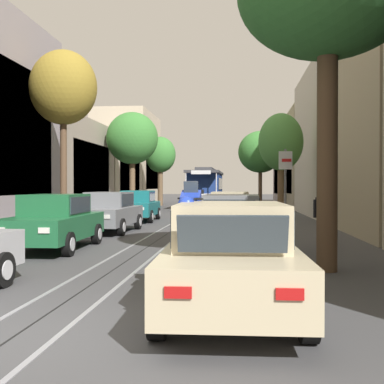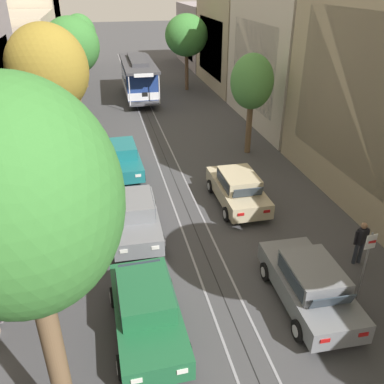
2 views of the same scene
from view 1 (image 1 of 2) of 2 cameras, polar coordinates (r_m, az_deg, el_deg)
ground_plane at (r=27.71m, az=-0.09°, el=-3.05°), size 160.00×160.00×0.00m
trolley_track_rails at (r=31.19m, az=0.54°, el=-2.62°), size 1.14×63.06×0.01m
building_facade_left at (r=34.89m, az=-14.69°, el=4.49°), size 5.68×54.76×9.87m
building_facade_right at (r=30.16m, az=18.44°, el=5.57°), size 5.76×54.76×10.89m
parked_car_green_second_left at (r=14.46m, az=-15.95°, el=-3.37°), size 2.06×4.39×1.58m
parked_car_grey_mid_left at (r=19.37m, az=-9.80°, el=-2.32°), size 2.06×4.39×1.58m
parked_car_teal_fourth_left at (r=25.23m, az=-6.42°, el=-1.61°), size 2.09×4.40×1.58m
parked_car_beige_near_right at (r=7.03m, az=4.62°, el=-7.66°), size 2.08×4.40×1.58m
parked_car_grey_second_right at (r=13.47m, az=4.69°, el=-3.64°), size 2.08×4.40×1.58m
parked_car_beige_mid_right at (r=20.09m, az=4.52°, el=-2.20°), size 2.00×4.36×1.58m
street_tree_kerb_left_second at (r=22.68m, az=-14.95°, el=11.68°), size 3.01×2.54×7.87m
street_tree_kerb_left_mid at (r=34.76m, az=-7.08°, el=6.25°), size 3.69×3.18×7.07m
street_tree_kerb_left_fourth at (r=45.20m, az=-3.77°, el=4.29°), size 2.88×2.44×6.41m
street_tree_kerb_right_second at (r=26.09m, az=10.43°, el=5.72°), size 2.36×2.49×5.67m
street_tree_kerb_right_mid at (r=41.61m, az=8.06°, el=4.68°), size 3.75×3.46×6.50m
cable_car_trolley at (r=40.00m, az=1.64°, el=0.49°), size 2.63×9.15×3.28m
motorcycle_with_rider at (r=7.71m, az=-0.40°, el=-5.45°), size 0.49×1.81×1.90m
pedestrian_on_left_pavement at (r=15.20m, az=15.14°, el=-2.53°), size 0.55×0.34×1.71m
street_sign_post at (r=13.02m, az=10.96°, el=0.33°), size 0.36×0.08×2.80m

